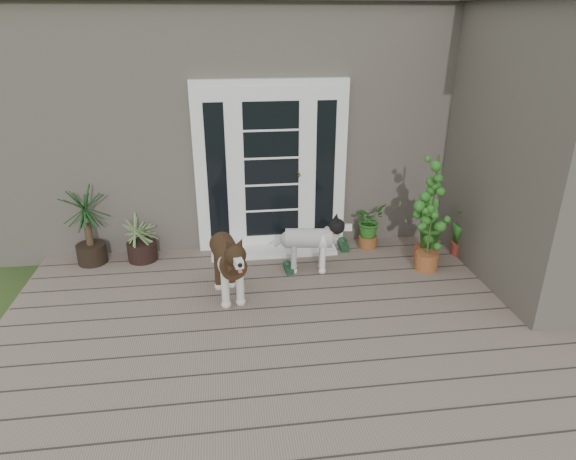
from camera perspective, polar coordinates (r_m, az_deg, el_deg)
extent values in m
cube|color=#6B5B4C|center=(4.80, 3.39, -13.36)|extent=(6.20, 4.60, 0.12)
cube|color=#665E54|center=(8.18, -2.02, 13.52)|extent=(7.40, 4.00, 3.10)
cube|color=#665E54|center=(6.26, 28.99, 7.70)|extent=(1.60, 2.40, 3.10)
cube|color=white|center=(6.25, -1.94, 7.17)|extent=(1.90, 0.14, 2.15)
cube|color=white|center=(6.43, -1.64, -2.35)|extent=(1.60, 0.40, 0.05)
imported|color=#1D6522|center=(6.57, 9.25, 0.11)|extent=(0.57, 0.57, 0.51)
imported|color=#1A5D1C|center=(6.41, 15.67, -0.78)|extent=(0.54, 0.54, 0.58)
imported|color=#265618|center=(6.67, 19.72, -0.09)|extent=(0.46, 0.46, 0.63)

